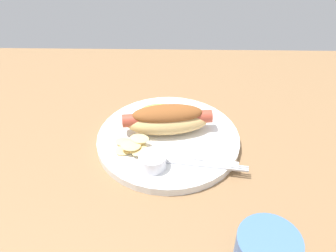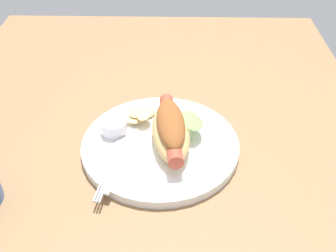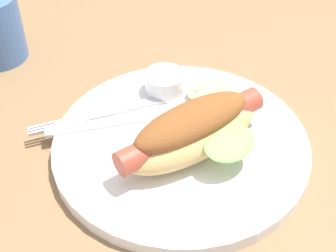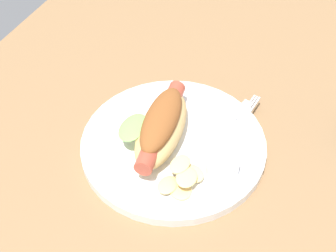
{
  "view_description": "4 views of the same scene",
  "coord_description": "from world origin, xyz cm",
  "px_view_note": "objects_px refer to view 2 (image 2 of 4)",
  "views": [
    {
      "loc": [
        0.21,
        -51.77,
        46.8
      ],
      "look_at": [
        -0.85,
        3.3,
        3.66
      ],
      "focal_mm": 37.73,
      "sensor_mm": 36.0,
      "label": 1
    },
    {
      "loc": [
        54.09,
        5.25,
        49.25
      ],
      "look_at": [
        -2.11,
        3.99,
        4.43
      ],
      "focal_mm": 43.02,
      "sensor_mm": 36.0,
      "label": 2
    },
    {
      "loc": [
        19.35,
        36.65,
        39.49
      ],
      "look_at": [
        0.92,
        3.12,
        4.94
      ],
      "focal_mm": 52.87,
      "sensor_mm": 36.0,
      "label": 3
    },
    {
      "loc": [
        -45.25,
        -15.19,
        54.35
      ],
      "look_at": [
        -1.23,
        3.41,
        4.82
      ],
      "focal_mm": 49.51,
      "sensor_mm": 36.0,
      "label": 4
    }
  ],
  "objects_px": {
    "plate": "(160,145)",
    "fork": "(111,164)",
    "hot_dog": "(171,129)",
    "sauce_ramekin": "(114,127)",
    "knife": "(123,161)",
    "chips_pile": "(140,114)"
  },
  "relations": [
    {
      "from": "sauce_ramekin",
      "to": "plate",
      "type": "bearing_deg",
      "value": 72.77
    },
    {
      "from": "knife",
      "to": "plate",
      "type": "bearing_deg",
      "value": 145.54
    },
    {
      "from": "hot_dog",
      "to": "knife",
      "type": "relative_size",
      "value": 1.13
    },
    {
      "from": "hot_dog",
      "to": "sauce_ramekin",
      "type": "distance_m",
      "value": 0.11
    },
    {
      "from": "plate",
      "to": "sauce_ramekin",
      "type": "xyz_separation_m",
      "value": [
        -0.03,
        -0.09,
        0.02
      ]
    },
    {
      "from": "hot_dog",
      "to": "knife",
      "type": "bearing_deg",
      "value": -62.56
    },
    {
      "from": "sauce_ramekin",
      "to": "fork",
      "type": "distance_m",
      "value": 0.09
    },
    {
      "from": "plate",
      "to": "hot_dog",
      "type": "height_order",
      "value": "hot_dog"
    },
    {
      "from": "hot_dog",
      "to": "sauce_ramekin",
      "type": "bearing_deg",
      "value": -109.43
    },
    {
      "from": "sauce_ramekin",
      "to": "fork",
      "type": "height_order",
      "value": "sauce_ramekin"
    },
    {
      "from": "plate",
      "to": "fork",
      "type": "bearing_deg",
      "value": -52.56
    },
    {
      "from": "hot_dog",
      "to": "sauce_ramekin",
      "type": "xyz_separation_m",
      "value": [
        -0.02,
        -0.11,
        -0.02
      ]
    },
    {
      "from": "plate",
      "to": "chips_pile",
      "type": "bearing_deg",
      "value": -149.34
    },
    {
      "from": "hot_dog",
      "to": "sauce_ramekin",
      "type": "relative_size",
      "value": 3.66
    },
    {
      "from": "chips_pile",
      "to": "knife",
      "type": "bearing_deg",
      "value": -9.49
    },
    {
      "from": "fork",
      "to": "sauce_ramekin",
      "type": "bearing_deg",
      "value": -168.92
    },
    {
      "from": "sauce_ramekin",
      "to": "chips_pile",
      "type": "height_order",
      "value": "sauce_ramekin"
    },
    {
      "from": "plate",
      "to": "hot_dog",
      "type": "xyz_separation_m",
      "value": [
        -0.0,
        0.02,
        0.04
      ]
    },
    {
      "from": "fork",
      "to": "hot_dog",
      "type": "bearing_deg",
      "value": 130.51
    },
    {
      "from": "hot_dog",
      "to": "knife",
      "type": "xyz_separation_m",
      "value": [
        0.05,
        -0.08,
        -0.03
      ]
    },
    {
      "from": "hot_dog",
      "to": "chips_pile",
      "type": "bearing_deg",
      "value": -144.36
    },
    {
      "from": "fork",
      "to": "chips_pile",
      "type": "height_order",
      "value": "chips_pile"
    }
  ]
}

